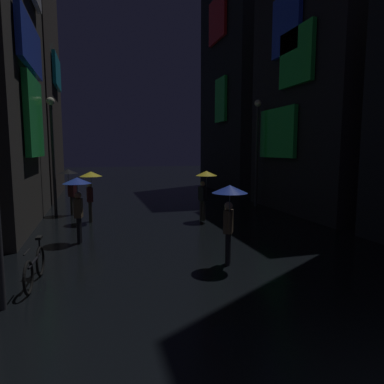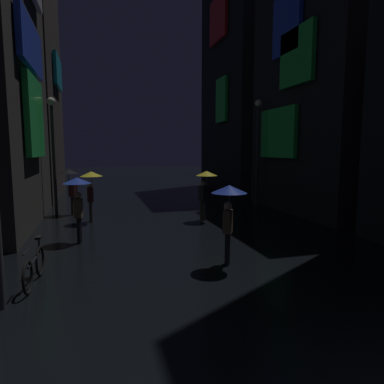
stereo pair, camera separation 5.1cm
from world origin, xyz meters
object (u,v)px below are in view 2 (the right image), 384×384
at_px(pedestrian_midstreet_left_yellow, 205,182).
at_px(streetlamp_right_far, 258,141).
at_px(pedestrian_foreground_right_blue, 78,192).
at_px(pedestrian_foreground_left_blue, 229,203).
at_px(pedestrian_far_right_black, 70,179).
at_px(pedestrian_midstreet_centre_yellow, 91,182).
at_px(streetlamp_left_far, 53,142).
at_px(bicycle_parked_at_storefront, 34,267).

bearing_deg(pedestrian_midstreet_left_yellow, streetlamp_right_far, 36.74).
bearing_deg(pedestrian_foreground_right_blue, pedestrian_foreground_left_blue, -42.24).
relative_size(pedestrian_far_right_black, pedestrian_midstreet_centre_yellow, 1.00).
relative_size(pedestrian_far_right_black, pedestrian_midstreet_left_yellow, 1.00).
bearing_deg(pedestrian_midstreet_left_yellow, streetlamp_left_far, 155.24).
distance_m(pedestrian_foreground_right_blue, streetlamp_right_far, 10.27).
xyz_separation_m(pedestrian_far_right_black, streetlamp_right_far, (9.36, -0.12, 1.81)).
bearing_deg(pedestrian_foreground_right_blue, pedestrian_midstreet_centre_yellow, 83.10).
bearing_deg(pedestrian_midstreet_centre_yellow, bicycle_parked_at_storefront, -100.33).
bearing_deg(pedestrian_far_right_black, pedestrian_midstreet_left_yellow, -27.73).
relative_size(pedestrian_foreground_left_blue, streetlamp_right_far, 0.38).
relative_size(pedestrian_foreground_right_blue, pedestrian_midstreet_left_yellow, 1.00).
bearing_deg(streetlamp_right_far, streetlamp_left_far, 179.66).
relative_size(pedestrian_far_right_black, streetlamp_left_far, 0.40).
relative_size(pedestrian_far_right_black, streetlamp_right_far, 0.38).
bearing_deg(bicycle_parked_at_storefront, pedestrian_midstreet_left_yellow, 43.72).
distance_m(streetlamp_left_far, streetlamp_right_far, 10.00).
bearing_deg(pedestrian_midstreet_centre_yellow, pedestrian_far_right_black, 115.38).
relative_size(pedestrian_midstreet_centre_yellow, bicycle_parked_at_storefront, 1.17).
distance_m(pedestrian_midstreet_centre_yellow, streetlamp_left_far, 3.00).
xyz_separation_m(pedestrian_midstreet_centre_yellow, pedestrian_midstreet_left_yellow, (4.64, -0.94, 0.00)).
relative_size(pedestrian_midstreet_centre_yellow, pedestrian_midstreet_left_yellow, 1.00).
distance_m(pedestrian_midstreet_left_yellow, bicycle_parked_at_storefront, 8.17).
bearing_deg(streetlamp_left_far, streetlamp_right_far, -0.34).
distance_m(pedestrian_midstreet_centre_yellow, bicycle_parked_at_storefront, 6.74).
xyz_separation_m(pedestrian_midstreet_centre_yellow, streetlamp_right_far, (8.41, 1.88, 1.81)).
relative_size(pedestrian_foreground_right_blue, pedestrian_far_right_black, 1.00).
distance_m(pedestrian_midstreet_left_yellow, pedestrian_foreground_left_blue, 5.77).
bearing_deg(streetlamp_right_far, pedestrian_far_right_black, 179.24).
distance_m(pedestrian_midstreet_centre_yellow, streetlamp_right_far, 8.81).
bearing_deg(pedestrian_foreground_right_blue, streetlamp_left_far, 103.48).
distance_m(pedestrian_midstreet_centre_yellow, pedestrian_midstreet_left_yellow, 4.73).
bearing_deg(pedestrian_far_right_black, streetlamp_right_far, -0.76).
relative_size(bicycle_parked_at_storefront, streetlamp_left_far, 0.34).
bearing_deg(pedestrian_foreground_left_blue, streetlamp_left_far, 120.55).
bearing_deg(pedestrian_midstreet_left_yellow, pedestrian_foreground_right_blue, -156.54).
height_order(pedestrian_far_right_black, pedestrian_foreground_left_blue, same).
distance_m(pedestrian_far_right_black, pedestrian_foreground_left_blue, 9.64).
bearing_deg(pedestrian_foreground_right_blue, pedestrian_far_right_black, 96.39).
xyz_separation_m(pedestrian_far_right_black, pedestrian_midstreet_centre_yellow, (0.95, -2.00, 0.00)).
xyz_separation_m(pedestrian_foreground_right_blue, pedestrian_far_right_black, (-0.57, 5.12, 0.00)).
bearing_deg(bicycle_parked_at_storefront, streetlamp_right_far, 41.15).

